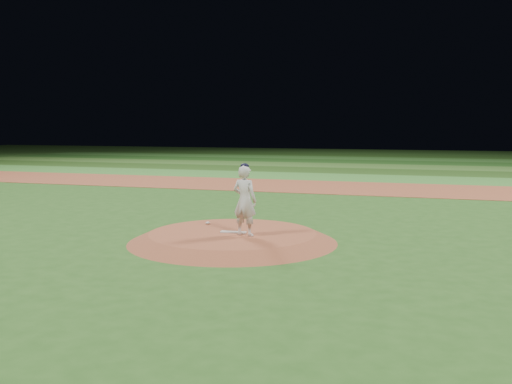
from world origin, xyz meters
TOP-DOWN VIEW (x-y plane):
  - ground at (0.00, 0.00)m, footprint 120.00×120.00m
  - infield_dirt_band at (0.00, 14.00)m, footprint 70.00×6.00m
  - outfield_stripe_0 at (0.00, 19.50)m, footprint 70.00×5.00m
  - outfield_stripe_1 at (0.00, 24.50)m, footprint 70.00×5.00m
  - outfield_stripe_2 at (0.00, 29.50)m, footprint 70.00×5.00m
  - outfield_stripe_3 at (0.00, 34.50)m, footprint 70.00×5.00m
  - outfield_stripe_4 at (0.00, 39.50)m, footprint 70.00×5.00m
  - outfield_stripe_5 at (0.00, 44.50)m, footprint 70.00×5.00m
  - pitchers_mound at (0.00, 0.00)m, footprint 5.50×5.50m
  - pitching_rubber at (0.03, -0.04)m, footprint 0.69×0.23m
  - rosin_bag at (-1.11, 0.96)m, footprint 0.13×0.13m
  - pitcher_on_mound at (0.44, -0.29)m, footprint 0.73×0.56m

SIDE VIEW (x-z plane):
  - ground at x=0.00m, z-range 0.00..0.00m
  - outfield_stripe_0 at x=0.00m, z-range 0.00..0.02m
  - outfield_stripe_1 at x=0.00m, z-range 0.00..0.02m
  - outfield_stripe_2 at x=0.00m, z-range 0.00..0.02m
  - outfield_stripe_3 at x=0.00m, z-range 0.00..0.02m
  - outfield_stripe_4 at x=0.00m, z-range 0.00..0.02m
  - outfield_stripe_5 at x=0.00m, z-range 0.00..0.02m
  - infield_dirt_band at x=0.00m, z-range 0.00..0.02m
  - pitchers_mound at x=0.00m, z-range 0.00..0.25m
  - pitching_rubber at x=0.03m, z-range 0.25..0.28m
  - rosin_bag at x=-1.11m, z-range 0.25..0.32m
  - pitcher_on_mound at x=0.44m, z-range 0.23..2.09m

